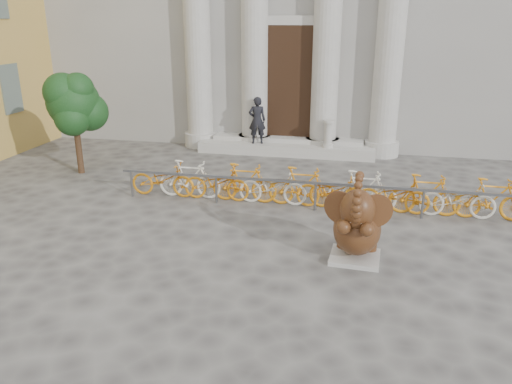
% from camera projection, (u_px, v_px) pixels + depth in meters
% --- Properties ---
extents(ground, '(80.00, 80.00, 0.00)m').
position_uv_depth(ground, '(204.00, 290.00, 8.58)').
color(ground, '#474442').
rests_on(ground, ground).
extents(entrance_steps, '(6.00, 1.20, 0.36)m').
position_uv_depth(entrance_steps, '(286.00, 148.00, 17.20)').
color(entrance_steps, '#A8A59E').
rests_on(entrance_steps, ground).
extents(elephant_statue, '(1.26, 1.41, 1.88)m').
position_uv_depth(elephant_statue, '(357.00, 228.00, 9.42)').
color(elephant_statue, '#A8A59E').
rests_on(elephant_statue, ground).
extents(bike_rack, '(9.94, 0.53, 1.00)m').
position_uv_depth(bike_rack, '(316.00, 188.00, 12.21)').
color(bike_rack, slate).
rests_on(bike_rack, ground).
extents(tree, '(1.72, 1.57, 2.99)m').
position_uv_depth(tree, '(74.00, 104.00, 14.37)').
color(tree, '#332114').
rests_on(tree, ground).
extents(pedestrian, '(0.65, 0.51, 1.59)m').
position_uv_depth(pedestrian, '(257.00, 120.00, 16.85)').
color(pedestrian, black).
rests_on(pedestrian, entrance_steps).
extents(balustrade_post, '(0.37, 0.37, 0.91)m').
position_uv_depth(balustrade_post, '(328.00, 135.00, 16.44)').
color(balustrade_post, '#A8A59E').
rests_on(balustrade_post, entrance_steps).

